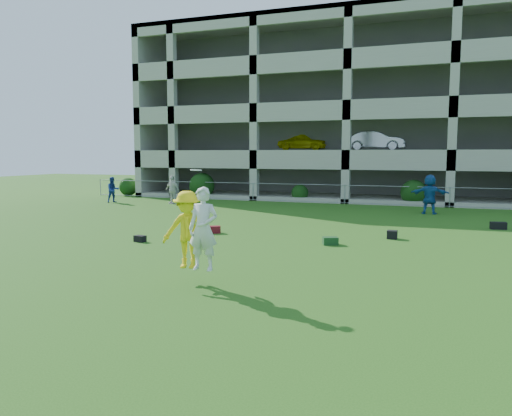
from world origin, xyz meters
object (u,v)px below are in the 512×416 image
at_px(parking_garage, 366,115).
at_px(frisbee_contest, 192,229).
at_px(bystander_b, 172,190).
at_px(crate_d, 392,235).
at_px(bystander_d, 430,194).
at_px(bystander_a, 113,190).

bearing_deg(parking_garage, frisbee_contest, -90.04).
xyz_separation_m(bystander_b, frisbee_contest, (9.98, -16.59, 0.45)).
bearing_deg(parking_garage, crate_d, -79.38).
height_order(crate_d, frisbee_contest, frisbee_contest).
bearing_deg(bystander_d, bystander_b, 0.92).
bearing_deg(crate_d, bystander_d, 82.50).
distance_m(crate_d, frisbee_contest, 9.10).
relative_size(bystander_a, bystander_b, 0.93).
xyz_separation_m(crate_d, parking_garage, (-3.87, 20.63, 5.86)).
xyz_separation_m(bystander_a, bystander_d, (18.88, 0.55, 0.21)).
bearing_deg(bystander_a, parking_garage, -7.62).
relative_size(crate_d, frisbee_contest, 0.15).
bearing_deg(bystander_a, crate_d, -74.04).
bearing_deg(parking_garage, bystander_a, -137.37).
bearing_deg(bystander_a, frisbee_contest, -99.27).
bearing_deg(frisbee_contest, bystander_d, 73.21).
bearing_deg(bystander_b, parking_garage, 62.30).
height_order(bystander_d, crate_d, bystander_d).
bearing_deg(bystander_b, frisbee_contest, -47.33).
distance_m(bystander_a, crate_d, 19.43).
bearing_deg(frisbee_contest, crate_d, 64.51).
xyz_separation_m(bystander_a, crate_d, (17.77, -7.84, -0.66)).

